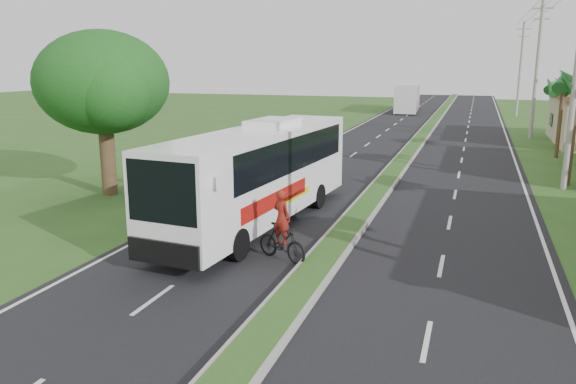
% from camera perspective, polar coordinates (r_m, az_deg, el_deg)
% --- Properties ---
extents(ground, '(180.00, 180.00, 0.00)m').
position_cam_1_polar(ground, '(13.96, -0.91, -12.80)').
color(ground, '#2B531E').
rests_on(ground, ground).
extents(road_asphalt, '(14.00, 160.00, 0.02)m').
position_cam_1_polar(road_asphalt, '(32.69, 10.83, 2.10)').
color(road_asphalt, black).
rests_on(road_asphalt, ground).
extents(median_strip, '(1.20, 160.00, 0.18)m').
position_cam_1_polar(median_strip, '(32.67, 10.84, 2.26)').
color(median_strip, gray).
rests_on(median_strip, ground).
extents(lane_edge_left, '(0.12, 160.00, 0.01)m').
position_cam_1_polar(lane_edge_left, '(34.20, -0.36, 2.80)').
color(lane_edge_left, silver).
rests_on(lane_edge_left, ground).
extents(lane_edge_right, '(0.12, 160.00, 0.01)m').
position_cam_1_polar(lane_edge_right, '(32.52, 22.60, 1.25)').
color(lane_edge_right, silver).
rests_on(lane_edge_right, ground).
extents(palm_verge_d, '(2.40, 2.40, 5.25)m').
position_cam_1_polar(palm_verge_d, '(40.20, 26.19, 9.54)').
color(palm_verge_d, '#473321').
rests_on(palm_verge_d, ground).
extents(shade_tree, '(6.30, 6.00, 7.54)m').
position_cam_1_polar(shade_tree, '(27.30, -18.48, 10.17)').
color(shade_tree, '#473321').
rests_on(shade_tree, ground).
extents(utility_pole_c, '(1.60, 0.28, 11.00)m').
position_cam_1_polar(utility_pole_c, '(50.03, 23.97, 11.48)').
color(utility_pole_c, gray).
rests_on(utility_pole_c, ground).
extents(utility_pole_d, '(1.60, 0.28, 10.50)m').
position_cam_1_polar(utility_pole_d, '(69.98, 22.53, 11.54)').
color(utility_pole_d, gray).
rests_on(utility_pole_d, ground).
extents(coach_bus_main, '(3.60, 12.35, 3.94)m').
position_cam_1_polar(coach_bus_main, '(21.14, -2.87, 2.34)').
color(coach_bus_main, white).
rests_on(coach_bus_main, ground).
extents(coach_bus_far, '(3.41, 12.10, 3.48)m').
position_cam_1_polar(coach_bus_far, '(73.47, 12.08, 9.56)').
color(coach_bus_far, silver).
rests_on(coach_bus_far, ground).
extents(motorcyclist, '(2.00, 1.29, 2.29)m').
position_cam_1_polar(motorcyclist, '(17.51, -0.64, -4.51)').
color(motorcyclist, black).
rests_on(motorcyclist, ground).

